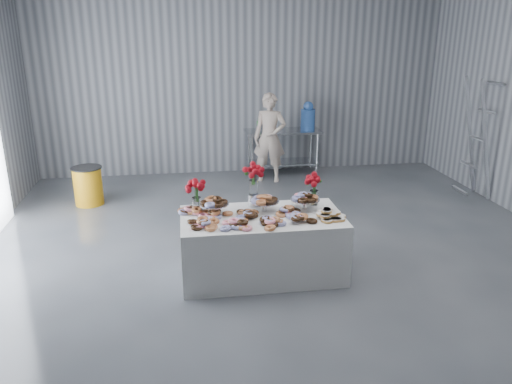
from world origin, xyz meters
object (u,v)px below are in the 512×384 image
stepladder (477,138)px  water_jug (308,117)px  trash_barrel (88,186)px  person (270,138)px  prep_table (282,144)px  display_table (262,245)px

stepladder → water_jug: bearing=143.6°
water_jug → trash_barrel: size_ratio=0.86×
trash_barrel → person: bearing=15.0°
person → stepladder: size_ratio=0.81×
water_jug → person: bearing=-155.7°
prep_table → display_table: bearing=-104.9°
display_table → person: bearing=78.4°
water_jug → trash_barrel: 4.32m
prep_table → stepladder: 3.54m
water_jug → trash_barrel: bearing=-163.0°
water_jug → person: person is taller
prep_table → person: bearing=-131.2°
prep_table → water_jug: bearing=-0.0°
stepladder → trash_barrel: bearing=174.8°
display_table → water_jug: 4.48m
display_table → person: 3.85m
person → display_table: bearing=-82.8°
person → stepladder: bearing=-5.0°
display_table → person: size_ratio=1.13×
trash_barrel → stepladder: bearing=-5.2°
water_jug → stepladder: 3.10m
display_table → trash_barrel: bearing=130.6°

